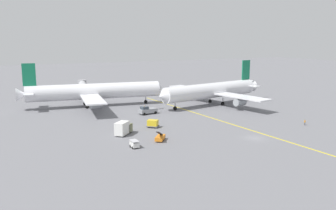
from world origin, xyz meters
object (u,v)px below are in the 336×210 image
at_px(pushback_tug, 147,110).
at_px(airliner_at_gate_left, 94,92).
at_px(airliner_being_pushed, 211,91).
at_px(ground_crew_marshaller_foreground, 305,122).
at_px(gse_container_dolly_flat, 153,123).
at_px(gse_belt_loader_portside, 160,137).
at_px(gse_baggage_cart_trailing, 134,144).
at_px(jet_bridge, 83,86).
at_px(gse_catering_truck_tall, 123,128).

bearing_deg(pushback_tug, airliner_at_gate_left, 118.81).
relative_size(airliner_at_gate_left, pushback_tug, 5.78).
relative_size(airliner_being_pushed, ground_crew_marshaller_foreground, 29.94).
relative_size(gse_container_dolly_flat, gse_belt_loader_portside, 0.83).
xyz_separation_m(gse_baggage_cart_trailing, jet_bridge, (9.00, 82.52, 3.31)).
bearing_deg(airliner_at_gate_left, gse_container_dolly_flat, -81.53).
height_order(pushback_tug, ground_crew_marshaller_foreground, pushback_tug).
bearing_deg(jet_bridge, gse_catering_truck_tall, -95.89).
height_order(gse_baggage_cart_trailing, gse_catering_truck_tall, gse_catering_truck_tall).
relative_size(gse_baggage_cart_trailing, gse_belt_loader_portside, 0.60).
bearing_deg(pushback_tug, airliner_being_pushed, 9.91).
height_order(airliner_at_gate_left, airliner_being_pushed, airliner_at_gate_left).
relative_size(pushback_tug, gse_belt_loader_portside, 2.00).
distance_m(gse_container_dolly_flat, jet_bridge, 67.14).
xyz_separation_m(airliner_being_pushed, gse_baggage_cart_trailing, (-46.15, -37.83, -4.43)).
bearing_deg(jet_bridge, pushback_tug, -80.02).
bearing_deg(jet_bridge, gse_belt_loader_portside, -90.93).
height_order(gse_container_dolly_flat, ground_crew_marshaller_foreground, gse_container_dolly_flat).
height_order(gse_baggage_cart_trailing, jet_bridge, jet_bridge).
bearing_deg(gse_baggage_cart_trailing, jet_bridge, 83.77).
xyz_separation_m(gse_belt_loader_portside, jet_bridge, (1.30, 80.00, 3.35)).
distance_m(pushback_tug, jet_bridge, 50.49).
relative_size(airliner_being_pushed, gse_container_dolly_flat, 12.56).
bearing_deg(ground_crew_marshaller_foreground, gse_container_dolly_flat, 156.54).
bearing_deg(ground_crew_marshaller_foreground, gse_catering_truck_tall, 164.55).
relative_size(gse_baggage_cart_trailing, gse_catering_truck_tall, 0.47).
relative_size(pushback_tug, jet_bridge, 0.43).
bearing_deg(gse_baggage_cart_trailing, airliner_being_pushed, 39.35).
distance_m(gse_container_dolly_flat, ground_crew_marshaller_foreground, 43.62).
bearing_deg(gse_catering_truck_tall, ground_crew_marshaller_foreground, -15.45).
relative_size(gse_container_dolly_flat, jet_bridge, 0.18).
relative_size(airliner_at_gate_left, gse_baggage_cart_trailing, 19.34).
xyz_separation_m(gse_baggage_cart_trailing, ground_crew_marshaller_foreground, (51.71, -1.86, -0.03)).
relative_size(ground_crew_marshaller_foreground, jet_bridge, 0.07).
bearing_deg(gse_catering_truck_tall, pushback_tug, 52.58).
bearing_deg(ground_crew_marshaller_foreground, jet_bridge, 116.85).
xyz_separation_m(airliner_at_gate_left, gse_belt_loader_portside, (1.80, -51.87, -4.68)).
distance_m(gse_catering_truck_tall, gse_container_dolly_flat, 10.60).
relative_size(airliner_being_pushed, jet_bridge, 2.24).
height_order(airliner_at_gate_left, pushback_tug, airliner_at_gate_left).
bearing_deg(pushback_tug, gse_catering_truck_tall, -127.42).
relative_size(gse_catering_truck_tall, gse_belt_loader_portside, 1.28).
bearing_deg(gse_container_dolly_flat, pushback_tug, 70.83).
relative_size(pushback_tug, gse_container_dolly_flat, 2.40).
distance_m(gse_catering_truck_tall, gse_belt_loader_portside, 11.20).
bearing_deg(jet_bridge, ground_crew_marshaller_foreground, -63.15).
bearing_deg(gse_baggage_cart_trailing, gse_catering_truck_tall, 81.77).
bearing_deg(airliner_at_gate_left, pushback_tug, -61.19).
bearing_deg(gse_catering_truck_tall, airliner_being_pushed, 30.23).
distance_m(pushback_tug, ground_crew_marshaller_foreground, 48.59).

